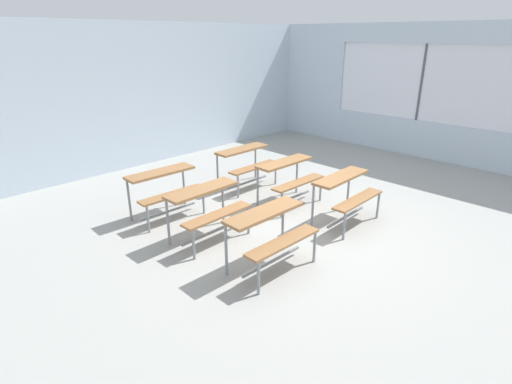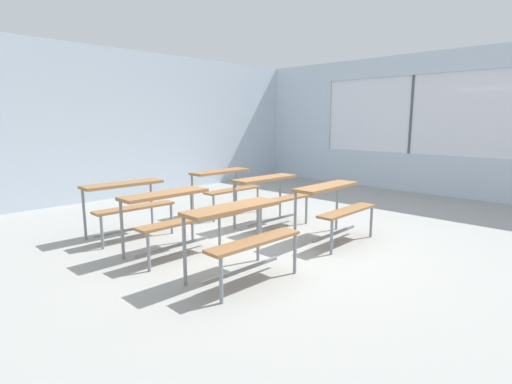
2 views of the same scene
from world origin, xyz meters
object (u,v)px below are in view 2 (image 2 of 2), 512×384
desk_bench_r0c1 (334,199)px  desk_bench_r1c1 (270,190)px  desk_bench_r1c0 (171,208)px  desk_bench_r2c0 (127,196)px  desk_bench_r0c0 (240,225)px  desk_bench_r2c1 (225,181)px

desk_bench_r0c1 → desk_bench_r1c1: size_ratio=1.00×
desk_bench_r1c0 → desk_bench_r1c1: bearing=-0.1°
desk_bench_r0c1 → desk_bench_r2c0: bearing=128.9°
desk_bench_r0c1 → desk_bench_r1c1: 1.10m
desk_bench_r0c0 → desk_bench_r1c1: 2.08m
desk_bench_r1c0 → desk_bench_r1c1: 1.78m
desk_bench_r0c0 → desk_bench_r2c0: 2.20m
desk_bench_r1c0 → desk_bench_r2c1: (1.84, 1.13, 0.00)m
desk_bench_r1c0 → desk_bench_r2c0: bearing=88.9°
desk_bench_r1c0 → desk_bench_r1c1: same height
desk_bench_r0c1 → desk_bench_r2c1: (0.03, 2.21, 0.00)m
desk_bench_r0c0 → desk_bench_r2c1: 2.89m
desk_bench_r0c0 → desk_bench_r0c1: same height
desk_bench_r0c0 → desk_bench_r0c1: (1.76, 0.06, 0.00)m
desk_bench_r1c0 → desk_bench_r2c1: size_ratio=1.01×
desk_bench_r0c1 → desk_bench_r1c0: size_ratio=1.01×
desk_bench_r1c0 → desk_bench_r1c1: size_ratio=0.99×
desk_bench_r0c1 → desk_bench_r2c1: size_ratio=1.01×
desk_bench_r0c0 → desk_bench_r1c1: same height
desk_bench_r0c0 → desk_bench_r2c0: bearing=92.5°
desk_bench_r1c0 → desk_bench_r1c1: (1.78, 0.02, 0.00)m
desk_bench_r1c1 → desk_bench_r2c1: 1.11m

